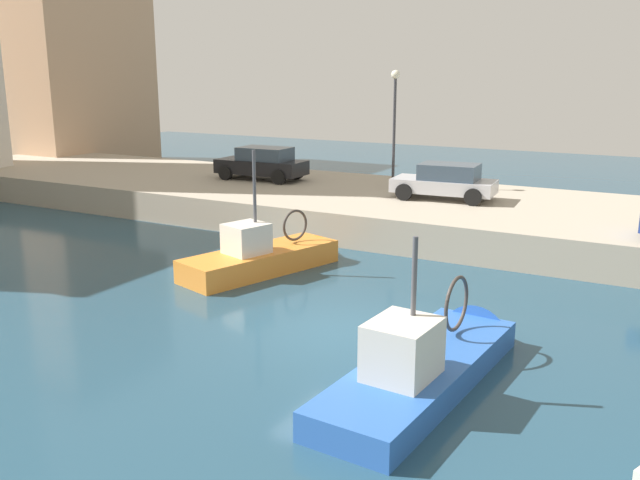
{
  "coord_description": "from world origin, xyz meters",
  "views": [
    {
      "loc": [
        -13.73,
        -7.13,
        6.06
      ],
      "look_at": [
        3.44,
        2.35,
        1.2
      ],
      "focal_mm": 38.78,
      "sensor_mm": 36.0,
      "label": 1
    }
  ],
  "objects_px": {
    "fishing_boat_orange": "(269,266)",
    "fishing_boat_blue": "(429,373)",
    "parked_car_silver": "(446,181)",
    "parked_car_black": "(262,163)",
    "quay_streetlamp": "(395,109)"
  },
  "relations": [
    {
      "from": "fishing_boat_orange",
      "to": "fishing_boat_blue",
      "type": "distance_m",
      "value": 8.71
    },
    {
      "from": "fishing_boat_blue",
      "to": "quay_streetlamp",
      "type": "bearing_deg",
      "value": 25.72
    },
    {
      "from": "quay_streetlamp",
      "to": "fishing_boat_orange",
      "type": "bearing_deg",
      "value": 179.27
    },
    {
      "from": "quay_streetlamp",
      "to": "fishing_boat_blue",
      "type": "bearing_deg",
      "value": -154.28
    },
    {
      "from": "fishing_boat_orange",
      "to": "parked_car_silver",
      "type": "height_order",
      "value": "fishing_boat_orange"
    },
    {
      "from": "fishing_boat_blue",
      "to": "parked_car_black",
      "type": "height_order",
      "value": "fishing_boat_blue"
    },
    {
      "from": "parked_car_black",
      "to": "quay_streetlamp",
      "type": "distance_m",
      "value": 6.58
    },
    {
      "from": "fishing_boat_blue",
      "to": "parked_car_black",
      "type": "bearing_deg",
      "value": 43.6
    },
    {
      "from": "fishing_boat_orange",
      "to": "fishing_boat_blue",
      "type": "xyz_separation_m",
      "value": [
        -5.04,
        -7.1,
        0.02
      ]
    },
    {
      "from": "parked_car_silver",
      "to": "quay_streetlamp",
      "type": "height_order",
      "value": "quay_streetlamp"
    },
    {
      "from": "fishing_boat_orange",
      "to": "fishing_boat_blue",
      "type": "relative_size",
      "value": 0.87
    },
    {
      "from": "fishing_boat_orange",
      "to": "quay_streetlamp",
      "type": "xyz_separation_m",
      "value": [
        9.44,
        -0.12,
        4.34
      ]
    },
    {
      "from": "quay_streetlamp",
      "to": "parked_car_black",
      "type": "bearing_deg",
      "value": 97.92
    },
    {
      "from": "parked_car_silver",
      "to": "parked_car_black",
      "type": "bearing_deg",
      "value": 85.47
    },
    {
      "from": "fishing_boat_orange",
      "to": "parked_car_black",
      "type": "distance_m",
      "value": 10.59
    }
  ]
}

